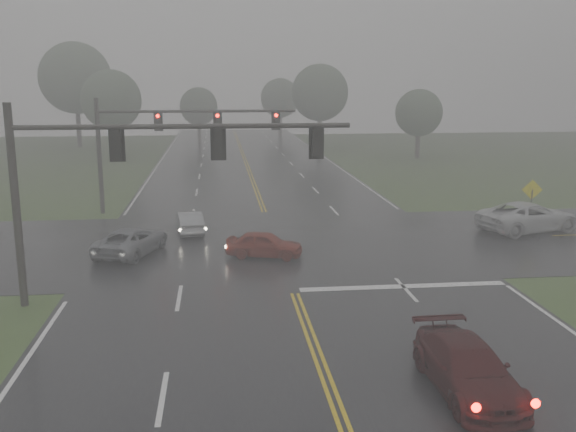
{
  "coord_description": "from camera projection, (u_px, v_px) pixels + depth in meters",
  "views": [
    {
      "loc": [
        -2.91,
        -9.86,
        8.24
      ],
      "look_at": [
        -0.04,
        16.0,
        2.73
      ],
      "focal_mm": 40.0,
      "sensor_mm": 36.0,
      "label": 1
    }
  ],
  "objects": [
    {
      "name": "main_road",
      "position": [
        280.0,
        254.0,
        31.06
      ],
      "size": [
        18.0,
        160.0,
        0.02
      ],
      "primitive_type": "cube",
      "color": "black",
      "rests_on": "ground"
    },
    {
      "name": "cross_street",
      "position": [
        276.0,
        244.0,
        33.0
      ],
      "size": [
        120.0,
        14.0,
        0.02
      ],
      "primitive_type": "cube",
      "color": "black",
      "rests_on": "ground"
    },
    {
      "name": "stop_bar",
      "position": [
        403.0,
        287.0,
        26.1
      ],
      "size": [
        8.5,
        0.5,
        0.01
      ],
      "primitive_type": "cube",
      "color": "silver",
      "rests_on": "ground"
    },
    {
      "name": "sedan_maroon",
      "position": [
        466.0,
        392.0,
        17.31
      ],
      "size": [
        2.01,
        4.72,
        1.36
      ],
      "primitive_type": "imported",
      "rotation": [
        0.0,
        0.0,
        0.02
      ],
      "color": "#34090A",
      "rests_on": "ground"
    },
    {
      "name": "sedan_red",
      "position": [
        265.0,
        257.0,
        30.5
      ],
      "size": [
        3.87,
        2.36,
        1.23
      ],
      "primitive_type": "imported",
      "rotation": [
        0.0,
        0.0,
        1.3
      ],
      "color": "maroon",
      "rests_on": "ground"
    },
    {
      "name": "sedan_silver",
      "position": [
        190.0,
        233.0,
        35.29
      ],
      "size": [
        1.8,
        3.85,
        1.22
      ],
      "primitive_type": "imported",
      "rotation": [
        0.0,
        0.0,
        3.28
      ],
      "color": "gray",
      "rests_on": "ground"
    },
    {
      "name": "car_grey",
      "position": [
        132.0,
        254.0,
        31.01
      ],
      "size": [
        3.62,
        5.14,
        1.3
      ],
      "primitive_type": "imported",
      "rotation": [
        0.0,
        0.0,
        2.8
      ],
      "color": "slate",
      "rests_on": "ground"
    },
    {
      "name": "pickup_white",
      "position": [
        527.0,
        231.0,
        35.75
      ],
      "size": [
        6.37,
        4.29,
        1.62
      ],
      "primitive_type": "imported",
      "rotation": [
        0.0,
        0.0,
        1.87
      ],
      "color": "silver",
      "rests_on": "ground"
    },
    {
      "name": "signal_gantry_near",
      "position": [
        119.0,
        165.0,
        23.3
      ],
      "size": [
        12.38,
        0.33,
        7.49
      ],
      "color": "black",
      "rests_on": "ground"
    },
    {
      "name": "signal_gantry_far",
      "position": [
        161.0,
        133.0,
        39.98
      ],
      "size": [
        12.42,
        0.37,
        7.21
      ],
      "color": "black",
      "rests_on": "ground"
    },
    {
      "name": "sign_diamond_east",
      "position": [
        532.0,
        195.0,
        36.3
      ],
      "size": [
        1.14,
        0.25,
        2.76
      ],
      "rotation": [
        0.0,
        0.0,
        -0.19
      ],
      "color": "black",
      "rests_on": "ground"
    },
    {
      "name": "tree_nw_a",
      "position": [
        111.0,
        100.0,
        68.21
      ],
      "size": [
        6.4,
        6.4,
        9.4
      ],
      "color": "#2E241E",
      "rests_on": "ground"
    },
    {
      "name": "tree_ne_a",
      "position": [
        320.0,
        93.0,
        78.83
      ],
      "size": [
        6.99,
        6.99,
        10.27
      ],
      "color": "#2E241E",
      "rests_on": "ground"
    },
    {
      "name": "tree_n_mid",
      "position": [
        199.0,
        106.0,
        85.32
      ],
      "size": [
        5.02,
        5.02,
        7.38
      ],
      "color": "#2E241E",
      "rests_on": "ground"
    },
    {
      "name": "tree_e_near",
      "position": [
        419.0,
        113.0,
        68.25
      ],
      "size": [
        5.02,
        5.02,
        7.37
      ],
      "color": "#2E241E",
      "rests_on": "ground"
    },
    {
      "name": "tree_nw_b",
      "position": [
        75.0,
        78.0,
        79.08
      ],
      "size": [
        8.81,
        8.81,
        12.94
      ],
      "color": "#2E241E",
      "rests_on": "ground"
    },
    {
      "name": "tree_n_far",
      "position": [
        280.0,
        98.0,
        95.84
      ],
      "size": [
        5.85,
        5.85,
        8.6
      ],
      "color": "#2E241E",
      "rests_on": "ground"
    }
  ]
}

